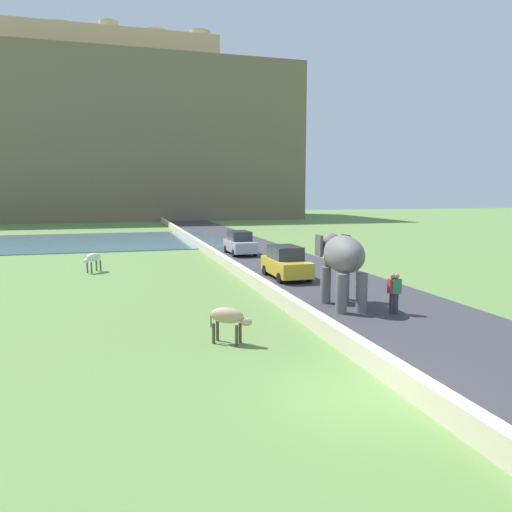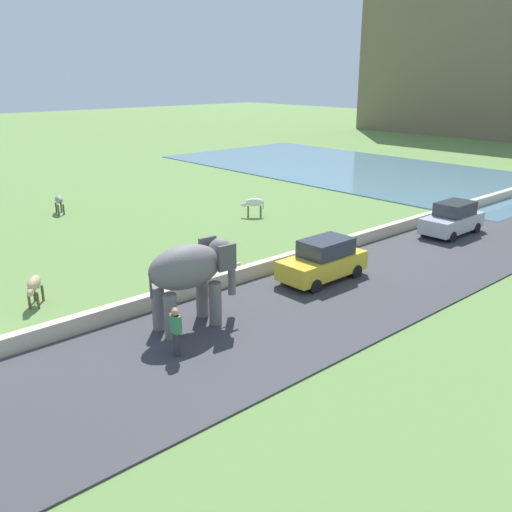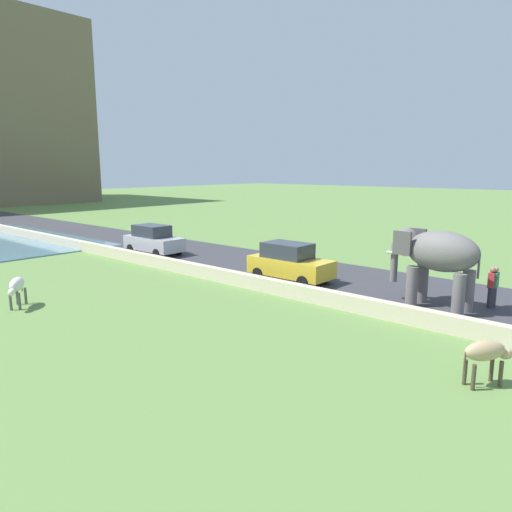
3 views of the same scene
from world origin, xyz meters
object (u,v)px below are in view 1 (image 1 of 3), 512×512
object	(u,v)px
cow_white	(93,258)
cow_tan	(228,317)
person_beside_elephant	(396,293)
person_trailing	(393,293)
elephant	(341,258)
car_yellow	(286,263)
car_silver	(240,243)

from	to	relation	value
cow_white	cow_tan	bearing A→B (deg)	-72.61
person_beside_elephant	person_trailing	world-z (taller)	same
elephant	person_beside_elephant	bearing A→B (deg)	-48.69
car_yellow	person_beside_elephant	bearing A→B (deg)	-79.90
elephant	cow_white	size ratio (longest dim) A/B	2.72
person_beside_elephant	person_trailing	xyz separation A→B (m)	(-0.10, 0.06, 0.00)
person_beside_elephant	elephant	bearing A→B (deg)	131.31
elephant	car_silver	bearing A→B (deg)	90.05
person_beside_elephant	car_silver	xyz separation A→B (m)	(-1.51, 18.93, 0.03)
person_beside_elephant	cow_white	size ratio (longest dim) A/B	1.26
person_trailing	cow_white	world-z (taller)	person_trailing
car_silver	cow_white	size ratio (longest dim) A/B	3.11
cow_white	person_trailing	bearing A→B (deg)	-49.33
person_beside_elephant	cow_tan	xyz separation A→B (m)	(-6.95, -1.69, -0.04)
elephant	person_beside_elephant	distance (m)	2.54
person_trailing	cow_white	xyz separation A→B (m)	(-11.64, 13.54, -0.04)
person_beside_elephant	car_silver	bearing A→B (deg)	94.55
elephant	cow_tan	world-z (taller)	elephant
person_trailing	cow_white	size ratio (longest dim) A/B	1.26
person_trailing	person_beside_elephant	bearing A→B (deg)	-30.80
cow_white	car_silver	bearing A→B (deg)	27.48
person_trailing	cow_tan	size ratio (longest dim) A/B	1.22
cow_tan	cow_white	xyz separation A→B (m)	(-4.79, 15.30, 0.00)
person_beside_elephant	car_yellow	world-z (taller)	car_yellow
elephant	cow_tan	size ratio (longest dim) A/B	2.63
elephant	car_silver	xyz separation A→B (m)	(-0.02, 17.23, -1.14)
cow_white	person_beside_elephant	bearing A→B (deg)	-49.21
car_yellow	cow_white	size ratio (longest dim) A/B	3.10
elephant	cow_white	xyz separation A→B (m)	(-10.25, 11.91, -1.20)
elephant	cow_tan	bearing A→B (deg)	-148.17
person_beside_elephant	car_silver	world-z (taller)	car_silver
person_trailing	car_silver	xyz separation A→B (m)	(-1.41, 18.87, 0.03)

